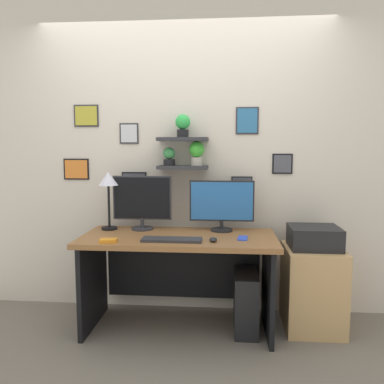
% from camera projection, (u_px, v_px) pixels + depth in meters
% --- Properties ---
extents(ground_plane, '(8.00, 8.00, 0.00)m').
position_uv_depth(ground_plane, '(179.00, 328.00, 3.08)').
color(ground_plane, '#70665B').
extents(back_wall_assembly, '(4.40, 0.24, 2.70)m').
position_uv_depth(back_wall_assembly, '(184.00, 157.00, 3.36)').
color(back_wall_assembly, beige).
rests_on(back_wall_assembly, ground).
extents(desk, '(1.51, 0.68, 0.75)m').
position_uv_depth(desk, '(180.00, 261.00, 3.08)').
color(desk, brown).
rests_on(desk, ground).
extents(monitor_left, '(0.49, 0.18, 0.45)m').
position_uv_depth(monitor_left, '(142.00, 201.00, 3.22)').
color(monitor_left, '#2D2D33').
rests_on(monitor_left, desk).
extents(monitor_right, '(0.53, 0.18, 0.41)m').
position_uv_depth(monitor_right, '(222.00, 204.00, 3.16)').
color(monitor_right, black).
rests_on(monitor_right, desk).
extents(keyboard, '(0.44, 0.14, 0.02)m').
position_uv_depth(keyboard, '(172.00, 240.00, 2.83)').
color(keyboard, '#2D2D33').
rests_on(keyboard, desk).
extents(computer_mouse, '(0.06, 0.09, 0.03)m').
position_uv_depth(computer_mouse, '(213.00, 240.00, 2.81)').
color(computer_mouse, black).
rests_on(computer_mouse, desk).
extents(desk_lamp, '(0.16, 0.16, 0.48)m').
position_uv_depth(desk_lamp, '(108.00, 185.00, 3.20)').
color(desk_lamp, black).
rests_on(desk_lamp, desk).
extents(cell_phone, '(0.09, 0.15, 0.01)m').
position_uv_depth(cell_phone, '(243.00, 238.00, 2.90)').
color(cell_phone, blue).
rests_on(cell_phone, desk).
extents(scissors_tray, '(0.13, 0.10, 0.02)m').
position_uv_depth(scissors_tray, '(108.00, 241.00, 2.79)').
color(scissors_tray, orange).
rests_on(scissors_tray, desk).
extents(drawer_cabinet, '(0.44, 0.50, 0.65)m').
position_uv_depth(drawer_cabinet, '(312.00, 288.00, 3.06)').
color(drawer_cabinet, tan).
rests_on(drawer_cabinet, ground).
extents(printer, '(0.38, 0.34, 0.17)m').
position_uv_depth(printer, '(314.00, 237.00, 3.02)').
color(printer, black).
rests_on(printer, drawer_cabinet).
extents(computer_tower_right, '(0.18, 0.40, 0.46)m').
position_uv_depth(computer_tower_right, '(246.00, 302.00, 3.02)').
color(computer_tower_right, black).
rests_on(computer_tower_right, ground).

